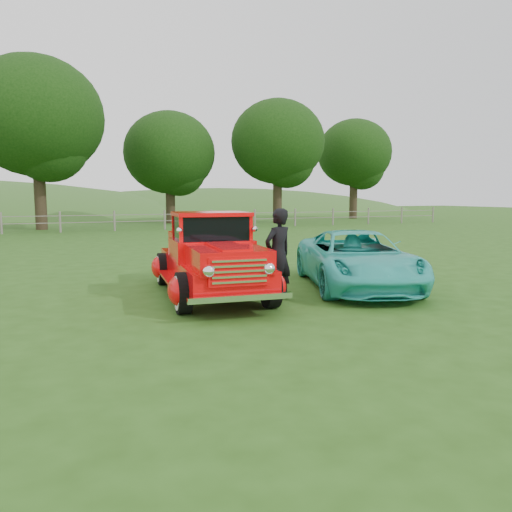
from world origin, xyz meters
name	(u,v)px	position (x,y,z in m)	size (l,w,h in m)	color
ground	(261,308)	(0.00, 0.00, 0.00)	(140.00, 140.00, 0.00)	#274C14
distant_hills	(45,248)	(-4.08, 59.46, -4.55)	(116.00, 60.00, 18.00)	#326123
fence_line	(114,221)	(0.00, 22.00, 0.60)	(48.00, 0.12, 1.20)	gray
tree_near_west	(36,117)	(-4.00, 25.00, 6.80)	(8.00, 8.00, 10.42)	black
tree_near_east	(169,153)	(5.00, 29.00, 5.25)	(6.80, 6.80, 8.33)	black
tree_mid_east	(278,142)	(13.00, 27.00, 6.17)	(7.20, 7.20, 9.44)	black
tree_far_east	(354,153)	(22.00, 30.00, 5.86)	(6.60, 6.60, 8.86)	black
red_pickup	(211,258)	(-0.49, 1.58, 0.80)	(2.58, 5.13, 1.78)	black
teal_sedan	(357,259)	(2.87, 1.12, 0.66)	(2.18, 4.72, 1.31)	#31C5B8
man	(278,254)	(0.64, 0.63, 0.93)	(0.68, 0.45, 1.87)	black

